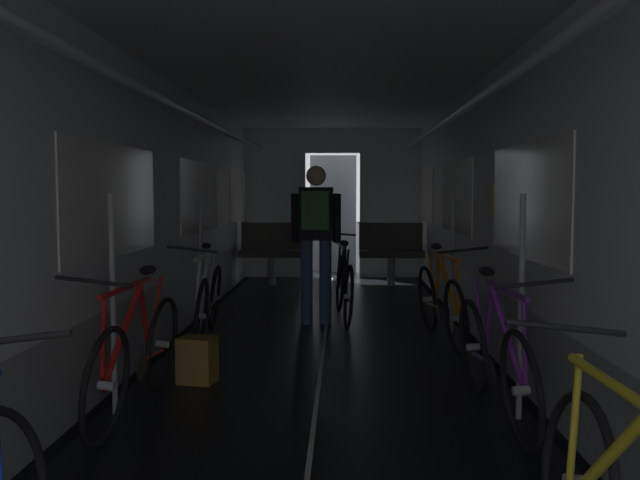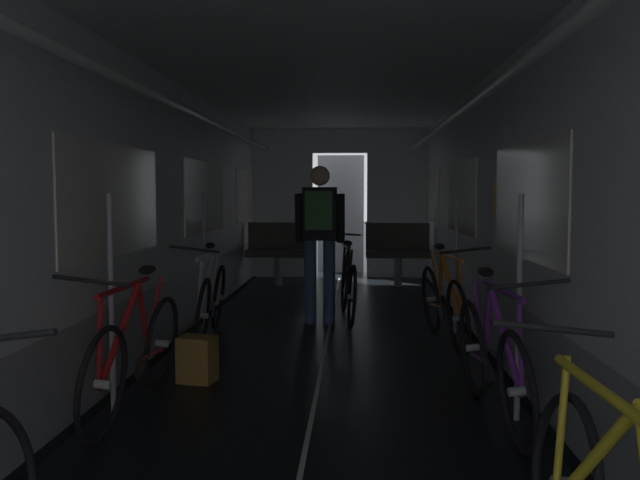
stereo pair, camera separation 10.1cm
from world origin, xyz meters
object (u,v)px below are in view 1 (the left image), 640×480
at_px(bench_seat_far_right, 391,248).
at_px(bicycle_black_in_aisle, 344,285).
at_px(bench_seat_far_left, 272,248).
at_px(bicycle_purple, 495,358).
at_px(bicycle_white, 208,301).
at_px(bicycle_red, 137,355).
at_px(backpack_on_floor, 197,360).
at_px(person_cyclist_aisle, 316,229).
at_px(bicycle_orange, 441,302).

distance_m(bench_seat_far_right, bicycle_black_in_aisle, 2.87).
height_order(bench_seat_far_left, bicycle_black_in_aisle, bench_seat_far_left).
xyz_separation_m(bench_seat_far_left, bicycle_purple, (2.02, -5.97, -0.19)).
bearing_deg(bicycle_white, bicycle_purple, -43.60).
bearing_deg(bicycle_red, backpack_on_floor, 72.38).
height_order(person_cyclist_aisle, backpack_on_floor, person_cyclist_aisle).
relative_size(bicycle_purple, person_cyclist_aisle, 1.00).
bearing_deg(bicycle_orange, person_cyclist_aisle, 144.78).
bearing_deg(bench_seat_far_right, bench_seat_far_left, 180.00).
height_order(bench_seat_far_left, bicycle_red, bench_seat_far_left).
height_order(bicycle_red, bicycle_black_in_aisle, bicycle_red).
relative_size(bicycle_orange, bicycle_white, 1.00).
height_order(bench_seat_far_left, bench_seat_far_right, same).
relative_size(bench_seat_far_right, bicycle_purple, 0.58).
relative_size(bicycle_white, bicycle_purple, 1.00).
bearing_deg(person_cyclist_aisle, backpack_on_floor, -109.56).
distance_m(bench_seat_far_right, backpack_on_floor, 5.57).
bearing_deg(backpack_on_floor, bench_seat_far_left, 90.03).
distance_m(bench_seat_far_right, bicycle_purple, 5.98).
bearing_deg(bench_seat_far_right, bicycle_white, -117.37).
relative_size(bench_seat_far_right, backpack_on_floor, 2.89).
height_order(bench_seat_far_right, bicycle_white, same).
bearing_deg(bicycle_black_in_aisle, bicycle_white, -139.72).
relative_size(bench_seat_far_left, bicycle_red, 0.58).
distance_m(bicycle_orange, backpack_on_floor, 2.42).
bearing_deg(person_cyclist_aisle, bench_seat_far_right, 71.62).
relative_size(person_cyclist_aisle, bicycle_black_in_aisle, 1.00).
height_order(person_cyclist_aisle, bicycle_black_in_aisle, person_cyclist_aisle).
distance_m(bench_seat_far_left, bicycle_white, 3.87).
xyz_separation_m(bicycle_orange, bicycle_purple, (0.03, -2.09, -0.00)).
bearing_deg(bicycle_red, bench_seat_far_right, 71.27).
xyz_separation_m(bicycle_orange, bicycle_black_in_aisle, (-0.90, 1.11, 0.00)).
height_order(bench_seat_far_right, bicycle_red, bench_seat_far_right).
distance_m(bench_seat_far_left, bicycle_black_in_aisle, 2.98).
xyz_separation_m(bicycle_orange, person_cyclist_aisle, (-1.20, 0.85, 0.63)).
bearing_deg(bicycle_red, bicycle_black_in_aisle, 67.69).
xyz_separation_m(bench_seat_far_right, bicycle_black_in_aisle, (-0.71, -2.77, -0.18)).
distance_m(bench_seat_far_left, person_cyclist_aisle, 3.17).
xyz_separation_m(bench_seat_far_right, bicycle_white, (-2.00, -3.86, -0.19)).
bearing_deg(bench_seat_far_right, bicycle_black_in_aisle, -104.42).
bearing_deg(bicycle_red, bicycle_orange, 43.24).
relative_size(bicycle_red, person_cyclist_aisle, 1.00).
bearing_deg(backpack_on_floor, bench_seat_far_right, 71.12).
bearing_deg(bicycle_red, bicycle_purple, -0.23).
distance_m(bicycle_red, bicycle_purple, 2.24).
distance_m(bicycle_black_in_aisle, backpack_on_floor, 2.72).
distance_m(bicycle_purple, person_cyclist_aisle, 3.25).
bearing_deg(backpack_on_floor, bicycle_red, -107.62).
xyz_separation_m(bench_seat_far_left, bicycle_orange, (1.99, -3.88, -0.19)).
bearing_deg(bicycle_purple, bench_seat_far_right, 92.10).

